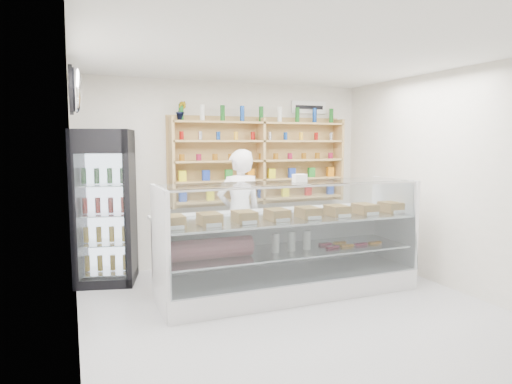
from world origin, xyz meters
name	(u,v)px	position (x,y,z in m)	size (l,w,h in m)	color
room	(304,189)	(0.00, 0.00, 1.40)	(5.00, 5.00, 5.00)	#BABBBF
display_counter	(289,264)	(0.21, 0.77, 0.38)	(3.22, 0.96, 1.40)	white
shop_worker	(239,214)	(-0.12, 1.65, 0.89)	(0.65, 0.43, 1.79)	white
drinks_cooler	(105,207)	(-1.85, 2.12, 1.03)	(0.89, 0.88, 2.05)	black
wall_shelving	(261,161)	(0.50, 2.34, 1.59)	(2.84, 0.28, 1.33)	tan
potted_plant	(181,111)	(-0.75, 2.34, 2.33)	(0.15, 0.12, 0.27)	#1E6626
security_mirror	(76,90)	(-2.17, 1.20, 2.45)	(0.15, 0.50, 0.50)	silver
wall_sign	(309,107)	(1.40, 2.47, 2.45)	(0.62, 0.03, 0.20)	white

